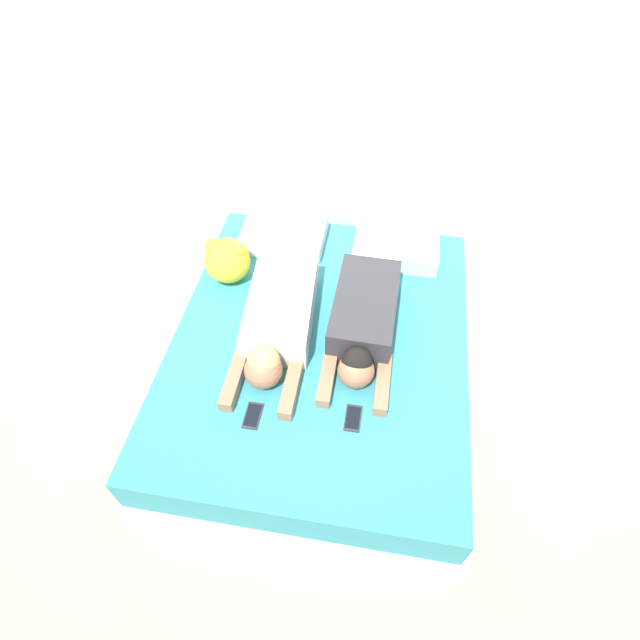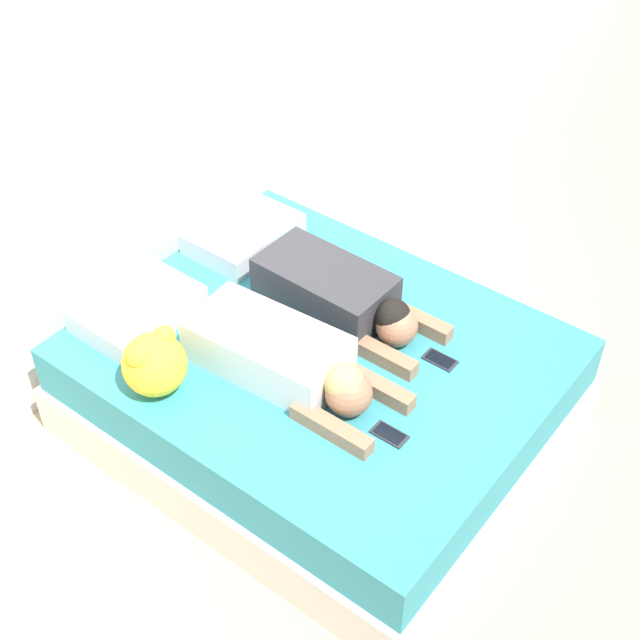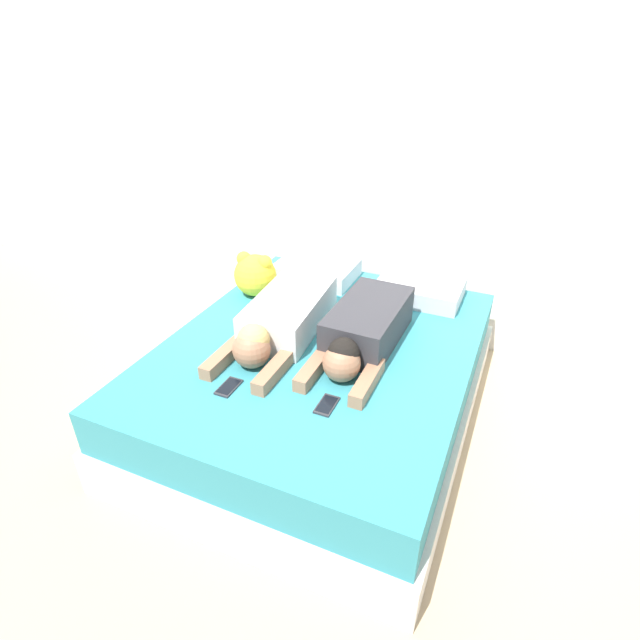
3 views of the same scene
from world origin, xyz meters
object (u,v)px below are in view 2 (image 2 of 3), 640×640
at_px(pillow_head_left, 138,309).
at_px(cell_phone_right, 440,360).
at_px(person_right, 341,296).
at_px(bed, 320,386).
at_px(cell_phone_left, 389,434).
at_px(pillow_head_right, 244,234).
at_px(person_left, 287,359).
at_px(plush_toy, 154,363).

xyz_separation_m(pillow_head_left, cell_phone_right, (0.61, -1.24, -0.05)).
xyz_separation_m(person_right, cell_phone_right, (0.02, -0.52, -0.10)).
distance_m(bed, cell_phone_left, 0.65).
height_order(pillow_head_right, person_left, person_left).
xyz_separation_m(pillow_head_right, cell_phone_right, (-0.12, -1.24, -0.05)).
bearing_deg(cell_phone_left, bed, 65.65).
height_order(cell_phone_left, cell_phone_right, same).
xyz_separation_m(pillow_head_left, plush_toy, (-0.26, -0.39, 0.09)).
relative_size(bed, pillow_head_left, 3.87).
bearing_deg(bed, pillow_head_left, 115.36).
bearing_deg(cell_phone_right, plush_toy, 135.43).
bearing_deg(pillow_head_right, cell_phone_right, -95.60).
relative_size(pillow_head_right, cell_phone_right, 3.63).
height_order(cell_phone_left, plush_toy, plush_toy).
xyz_separation_m(bed, pillow_head_left, (-0.36, 0.77, 0.31)).
relative_size(cell_phone_left, plush_toy, 0.51).
relative_size(person_left, cell_phone_right, 6.82).
height_order(bed, cell_phone_right, cell_phone_right).
bearing_deg(person_left, pillow_head_right, 52.35).
bearing_deg(cell_phone_right, cell_phone_left, -172.08).
bearing_deg(cell_phone_left, pillow_head_right, 65.05).
relative_size(pillow_head_left, plush_toy, 1.85).
height_order(bed, person_right, person_right).
height_order(pillow_head_right, cell_phone_left, pillow_head_right).
distance_m(person_left, cell_phone_left, 0.54).
relative_size(bed, plush_toy, 7.16).
height_order(pillow_head_right, person_right, person_right).
distance_m(person_left, cell_phone_right, 0.67).
bearing_deg(pillow_head_right, plush_toy, -158.54).
height_order(pillow_head_left, pillow_head_right, same).
distance_m(pillow_head_left, person_left, 0.79).
bearing_deg(cell_phone_right, bed, 117.15).
height_order(bed, person_left, person_left).
bearing_deg(plush_toy, person_right, -21.06).
xyz_separation_m(bed, plush_toy, (-0.62, 0.38, 0.40)).
bearing_deg(bed, cell_phone_right, -62.85).
bearing_deg(pillow_head_left, bed, -64.64).
bearing_deg(person_right, plush_toy, 158.94).
relative_size(pillow_head_left, pillow_head_right, 1.00).
bearing_deg(cell_phone_left, pillow_head_left, 95.21).
distance_m(bed, person_right, 0.43).
bearing_deg(person_left, cell_phone_right, -44.29).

